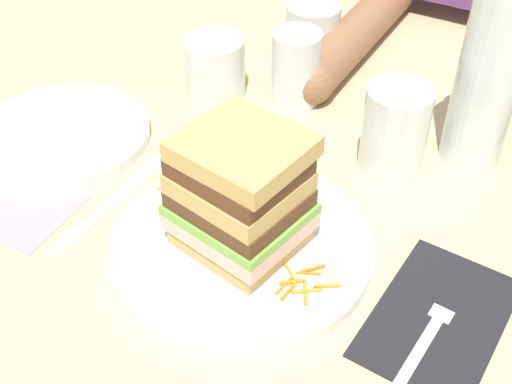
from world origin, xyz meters
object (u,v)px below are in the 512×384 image
main_plate (241,246)px  empty_tumbler_0 (312,32)px  empty_tumbler_2 (215,67)px  fork (428,334)px  side_plate (62,134)px  water_bottle (492,63)px  sandwich (240,194)px  napkin_dark (438,320)px  napkin_pink (25,210)px  knife (113,200)px  empty_tumbler_1 (296,68)px  juice_glass (394,137)px

main_plate → empty_tumbler_0: bearing=106.1°
main_plate → empty_tumbler_2: size_ratio=3.28×
fork → side_plate: (-0.48, 0.06, 0.00)m
water_bottle → side_plate: size_ratio=1.30×
sandwich → napkin_dark: 0.21m
fork → water_bottle: size_ratio=0.61×
napkin_pink → main_plate: bearing=15.1°
knife → water_bottle: 0.43m
empty_tumbler_2 → water_bottle: bearing=5.7°
knife → napkin_pink: 0.09m
napkin_dark → empty_tumbler_0: bearing=129.9°
empty_tumbler_0 → empty_tumbler_1: (0.03, -0.11, 0.01)m
napkin_pink → empty_tumbler_1: bearing=65.7°
main_plate → empty_tumbler_2: empty_tumbler_2 is taller
sandwich → napkin_dark: (0.20, 0.01, -0.07)m
empty_tumbler_2 → side_plate: bearing=-120.4°
sandwich → water_bottle: 0.31m
sandwich → fork: bearing=-2.6°
empty_tumbler_1 → side_plate: size_ratio=0.46×
empty_tumbler_2 → napkin_pink: size_ratio=0.80×
empty_tumbler_2 → side_plate: (-0.10, -0.18, -0.03)m
empty_tumbler_0 → empty_tumbler_2: empty_tumbler_0 is taller
napkin_dark → empty_tumbler_2: empty_tumbler_2 is taller
knife → empty_tumbler_2: size_ratio=2.55×
knife → fork: bearing=-0.8°
main_plate → fork: main_plate is taller
empty_tumbler_2 → sandwich: bearing=-52.6°
main_plate → empty_tumbler_0: empty_tumbler_0 is taller
water_bottle → side_plate: 0.49m
juice_glass → side_plate: juice_glass is taller
juice_glass → empty_tumbler_1: size_ratio=1.09×
juice_glass → water_bottle: (0.07, 0.07, 0.08)m
fork → empty_tumbler_2: bearing=147.0°
napkin_dark → empty_tumbler_2: (-0.37, 0.22, 0.04)m
water_bottle → knife: bearing=-138.8°
empty_tumbler_0 → napkin_pink: bearing=-105.2°
knife → empty_tumbler_0: bearing=82.8°
main_plate → napkin_pink: 0.24m
empty_tumbler_1 → side_plate: empty_tumbler_1 is taller
fork → empty_tumbler_0: bearing=128.1°
main_plate → empty_tumbler_1: (-0.08, 0.27, 0.04)m
side_plate → juice_glass: bearing=21.4°
water_bottle → napkin_pink: (-0.38, -0.33, -0.12)m
empty_tumbler_2 → napkin_pink: (-0.05, -0.29, -0.04)m
sandwich → water_bottle: water_bottle is taller
juice_glass → empty_tumbler_0: juice_glass is taller
knife → empty_tumbler_1: 0.29m
napkin_dark → napkin_pink: same height
empty_tumbler_1 → sandwich: bearing=-73.5°
sandwich → empty_tumbler_0: 0.40m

